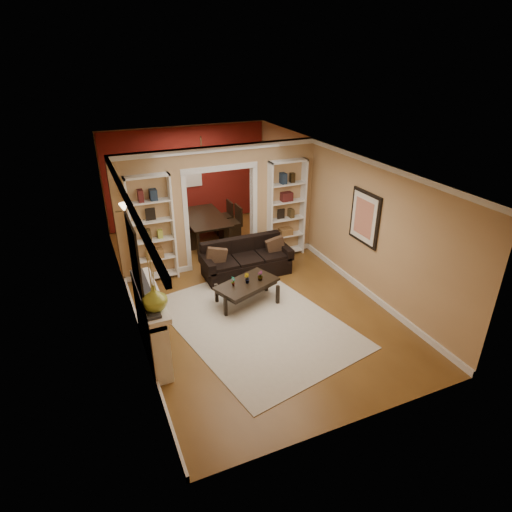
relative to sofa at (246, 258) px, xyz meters
name	(u,v)px	position (x,y,z in m)	size (l,w,h in m)	color
floor	(241,286)	(-0.31, -0.45, -0.38)	(8.00, 8.00, 0.00)	brown
ceiling	(239,158)	(-0.31, -0.45, 2.32)	(8.00, 8.00, 0.00)	white
wall_back	(187,176)	(-0.31, 3.55, 0.97)	(8.00, 8.00, 0.00)	tan
wall_front	(361,342)	(-0.31, -4.45, 0.97)	(8.00, 8.00, 0.00)	tan
wall_left	(123,245)	(-2.56, -0.45, 0.97)	(8.00, 8.00, 0.00)	tan
wall_right	(337,211)	(1.94, -0.45, 0.97)	(8.00, 8.00, 0.00)	tan
partition_wall	(220,208)	(-0.31, 0.75, 0.97)	(4.50, 0.15, 2.70)	tan
red_back_panel	(187,177)	(-0.31, 3.52, 0.94)	(4.44, 0.04, 2.64)	maroon
dining_window	(187,169)	(-0.31, 3.48, 1.17)	(0.78, 0.03, 0.98)	#8CA5CC
area_rug	(256,322)	(-0.55, -1.80, -0.38)	(2.60, 3.65, 0.01)	beige
sofa	(246,258)	(0.00, 0.00, 0.00)	(1.95, 0.84, 0.76)	black
pillow_left	(216,256)	(-0.69, -0.02, 0.20)	(0.42, 0.12, 0.42)	brown
pillow_right	(275,246)	(0.69, -0.02, 0.19)	(0.40, 0.12, 0.40)	brown
coffee_table	(247,293)	(-0.44, -1.12, -0.15)	(1.20, 0.65, 0.45)	black
plant_left	(233,281)	(-0.72, -1.12, 0.17)	(0.10, 0.07, 0.19)	#336626
plant_center	(247,278)	(-0.44, -1.12, 0.17)	(0.11, 0.09, 0.19)	#336626
plant_right	(260,276)	(-0.16, -1.12, 0.17)	(0.11, 0.11, 0.19)	#336626
bookshelf_left	(152,229)	(-1.86, 0.58, 0.77)	(0.90, 0.30, 2.30)	white
bookshelf_right	(286,209)	(1.24, 0.58, 0.77)	(0.90, 0.30, 2.30)	white
fireplace	(153,324)	(-2.40, -1.95, 0.20)	(0.32, 1.70, 1.16)	white
vase	(154,298)	(-2.40, -2.47, 0.97)	(0.37, 0.37, 0.38)	#9BAA37
mirror	(134,256)	(-2.54, -1.95, 1.42)	(0.03, 0.95, 1.10)	silver
wall_sconce	(121,210)	(-2.46, 0.10, 1.45)	(0.18, 0.18, 0.22)	#FFE0A5
framed_art	(364,218)	(1.90, -1.45, 1.17)	(0.04, 0.85, 1.05)	black
dining_table	(206,228)	(-0.25, 2.18, -0.06)	(1.01, 1.81, 0.64)	black
dining_chair_nw	(188,230)	(-0.80, 1.88, 0.08)	(0.46, 0.46, 0.92)	black
dining_chair_ne	(230,223)	(0.30, 1.88, 0.09)	(0.46, 0.46, 0.93)	black
dining_chair_sw	(182,224)	(-0.80, 2.48, 0.01)	(0.39, 0.39, 0.79)	black
dining_chair_se	(222,217)	(0.30, 2.48, 0.05)	(0.43, 0.43, 0.87)	black
chandelier	(199,162)	(-0.31, 2.25, 1.64)	(0.50, 0.50, 0.30)	#302616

